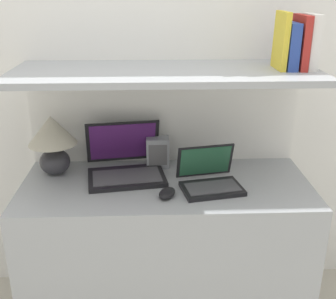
{
  "coord_description": "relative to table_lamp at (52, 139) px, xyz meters",
  "views": [
    {
      "loc": [
        -0.06,
        -1.46,
        1.61
      ],
      "look_at": [
        0.01,
        0.28,
        0.92
      ],
      "focal_mm": 45.0,
      "sensor_mm": 36.0,
      "label": 1
    }
  ],
  "objects": [
    {
      "name": "book_white",
      "position": [
        1.15,
        -0.07,
        0.45
      ],
      "size": [
        0.04,
        0.15,
        0.23
      ],
      "color": "silver",
      "rests_on": "shelf"
    },
    {
      "name": "book_blue",
      "position": [
        1.06,
        -0.07,
        0.43
      ],
      "size": [
        0.04,
        0.17,
        0.2
      ],
      "color": "#284293",
      "rests_on": "shelf"
    },
    {
      "name": "shelf",
      "position": [
        0.53,
        -0.07,
        0.32
      ],
      "size": [
        1.33,
        0.51,
        0.03
      ],
      "color": "#999EA3",
      "rests_on": "back_riser"
    },
    {
      "name": "computer_mouse",
      "position": [
        0.53,
        -0.27,
        -0.16
      ],
      "size": [
        0.1,
        0.12,
        0.04
      ],
      "color": "black",
      "rests_on": "desk"
    },
    {
      "name": "table_lamp",
      "position": [
        0.0,
        0.0,
        0.0
      ],
      "size": [
        0.23,
        0.23,
        0.29
      ],
      "color": "#2D2D33",
      "rests_on": "desk"
    },
    {
      "name": "book_yellow",
      "position": [
        1.02,
        -0.07,
        0.45
      ],
      "size": [
        0.03,
        0.16,
        0.24
      ],
      "color": "gold",
      "rests_on": "shelf"
    },
    {
      "name": "router_box",
      "position": [
        0.5,
        0.07,
        -0.1
      ],
      "size": [
        0.11,
        0.08,
        0.15
      ],
      "color": "gray",
      "rests_on": "desk"
    },
    {
      "name": "desk",
      "position": [
        0.53,
        -0.14,
        -0.56
      ],
      "size": [
        1.33,
        0.56,
        0.75
      ],
      "color": "#999EA3",
      "rests_on": "ground_plane"
    },
    {
      "name": "back_riser",
      "position": [
        0.53,
        0.16,
        -0.31
      ],
      "size": [
        1.33,
        0.04,
        1.24
      ],
      "color": "white",
      "rests_on": "ground_plane"
    },
    {
      "name": "book_red",
      "position": [
        1.11,
        -0.07,
        0.45
      ],
      "size": [
        0.03,
        0.18,
        0.22
      ],
      "color": "#A82823",
      "rests_on": "shelf"
    },
    {
      "name": "wall_back",
      "position": [
        0.53,
        0.21,
        0.27
      ],
      "size": [
        6.0,
        0.05,
        2.4
      ],
      "color": "white",
      "rests_on": "ground_plane"
    },
    {
      "name": "laptop_small",
      "position": [
        0.72,
        -0.18,
        -0.14
      ],
      "size": [
        0.3,
        0.27,
        0.18
      ],
      "color": "black",
      "rests_on": "desk"
    },
    {
      "name": "laptop_large",
      "position": [
        0.34,
        -0.03,
        -0.13
      ],
      "size": [
        0.4,
        0.37,
        0.24
      ],
      "color": "black",
      "rests_on": "desk"
    }
  ]
}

